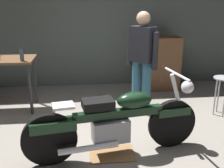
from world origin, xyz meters
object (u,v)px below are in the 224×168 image
object	(u,v)px
shop_stool	(223,86)
person_standing	(142,59)
wooden_dresser	(159,63)
motorcycle	(116,121)
bottle	(22,55)

from	to	relation	value
shop_stool	person_standing	bearing A→B (deg)	169.45
person_standing	wooden_dresser	distance (m)	1.39
wooden_dresser	motorcycle	bearing A→B (deg)	-116.27
motorcycle	shop_stool	world-z (taller)	motorcycle
motorcycle	shop_stool	distance (m)	2.14
person_standing	motorcycle	bearing A→B (deg)	112.54
bottle	shop_stool	bearing A→B (deg)	-7.11
motorcycle	bottle	world-z (taller)	bottle
shop_stool	wooden_dresser	distance (m)	1.57
motorcycle	wooden_dresser	distance (m)	2.73
person_standing	bottle	bearing A→B (deg)	42.25
motorcycle	person_standing	distance (m)	1.47
wooden_dresser	person_standing	bearing A→B (deg)	-118.15
shop_stool	motorcycle	bearing A→B (deg)	-151.31
motorcycle	person_standing	size ratio (longest dim) A/B	1.30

